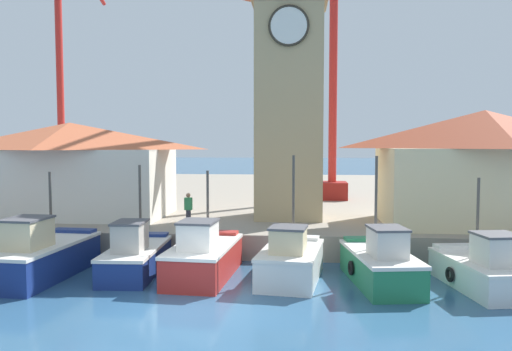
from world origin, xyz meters
TOP-DOWN VIEW (x-y plane):
  - ground_plane at (0.00, 0.00)m, footprint 300.00×300.00m
  - quay_wharf at (0.00, 26.20)m, footprint 120.00×40.00m
  - fishing_boat_left_inner at (-6.13, 3.01)m, footprint 2.52×5.32m
  - fishing_boat_mid_left at (-2.80, 3.85)m, footprint 2.00×4.81m
  - fishing_boat_center at (-0.12, 3.54)m, footprint 2.40×4.82m
  - fishing_boat_mid_right at (3.12, 3.42)m, footprint 2.56×4.33m
  - fishing_boat_right_inner at (6.27, 3.14)m, footprint 2.49×4.77m
  - fishing_boat_right_outer at (9.76, 2.89)m, footprint 2.84×4.56m
  - clock_tower at (2.88, 11.46)m, footprint 3.87×3.87m
  - warehouse_left at (-8.70, 11.04)m, footprint 10.54×5.60m
  - warehouse_right at (12.10, 9.82)m, footprint 9.68×5.67m
  - port_crane_near at (-15.72, 24.82)m, footprint 2.00×11.30m
  - port_crane_far at (5.68, 20.23)m, footprint 2.04×9.34m
  - dock_worker_near_tower at (-1.60, 7.67)m, footprint 0.34×0.22m

SIDE VIEW (x-z plane):
  - ground_plane at x=0.00m, z-range 0.00..0.00m
  - quay_wharf at x=0.00m, z-range 0.00..1.10m
  - fishing_boat_right_outer at x=9.76m, z-range -1.21..2.57m
  - fishing_boat_mid_left at x=-2.80m, z-range -1.36..2.77m
  - fishing_boat_mid_right at x=3.12m, z-range -1.53..3.00m
  - fishing_boat_right_inner at x=6.27m, z-range -1.52..3.01m
  - fishing_boat_center at x=-0.12m, z-range -1.19..2.75m
  - fishing_boat_left_inner at x=-6.13m, z-range -1.14..2.76m
  - dock_worker_near_tower at x=-1.60m, z-range 1.14..2.76m
  - warehouse_left at x=-8.70m, z-range 1.16..6.12m
  - warehouse_right at x=12.10m, z-range 1.17..6.60m
  - clock_tower at x=2.88m, z-range 0.68..16.49m
  - port_crane_near at x=-15.72m, z-range -0.96..19.88m
  - port_crane_far at x=5.68m, z-range -1.64..20.84m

